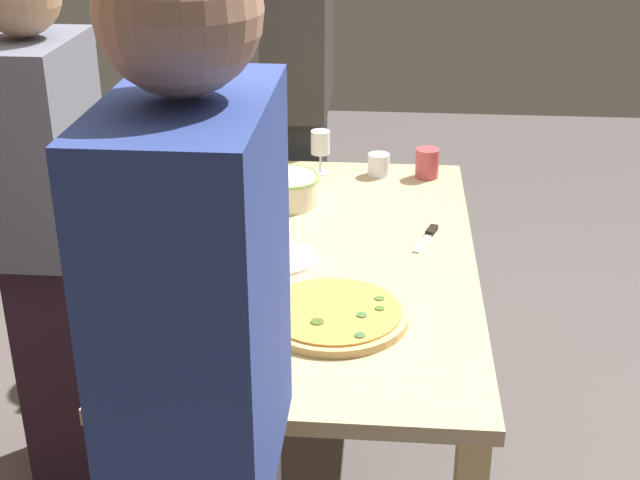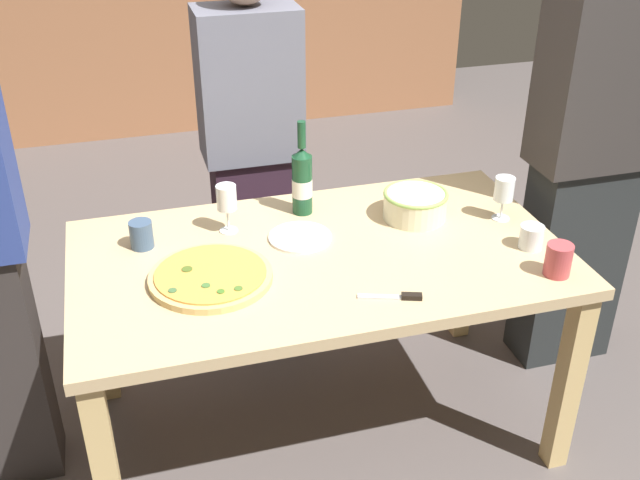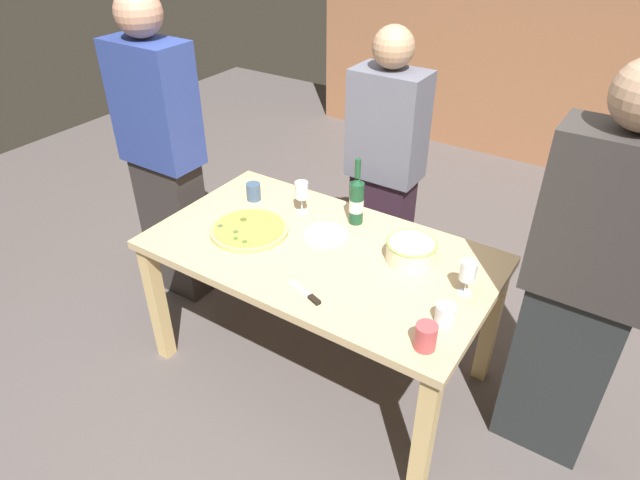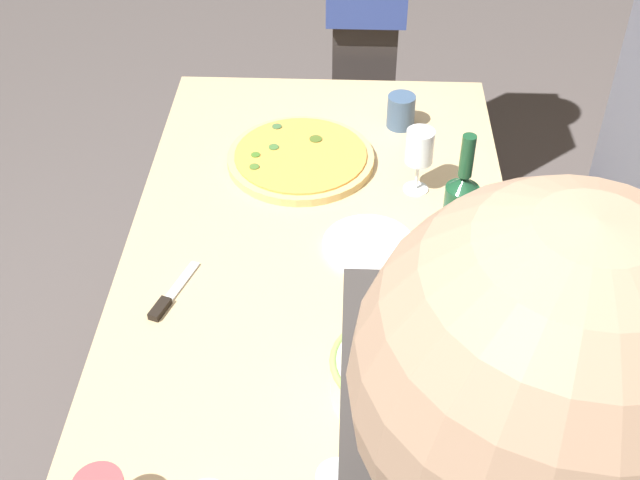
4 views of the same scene
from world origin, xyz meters
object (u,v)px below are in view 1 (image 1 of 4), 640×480
(dining_table, at_px, (320,283))
(person_guest_left, at_px, (299,103))
(wine_bottle, at_px, (219,209))
(wine_glass_near_pizza, at_px, (224,254))
(cup_ceramic, at_px, (216,337))
(side_plate, at_px, (281,258))
(serving_bowl, at_px, (286,188))
(cup_amber, at_px, (427,163))
(pizza, at_px, (334,314))
(wine_glass_by_bottle, at_px, (320,145))
(person_host, at_px, (53,237))
(person_guest_right, at_px, (208,454))
(cup_spare, at_px, (379,165))
(pizza_knife, at_px, (428,235))

(dining_table, relative_size, person_guest_left, 0.91)
(wine_bottle, relative_size, wine_glass_near_pizza, 2.00)
(cup_ceramic, bearing_deg, dining_table, -19.77)
(side_plate, distance_m, person_guest_left, 1.14)
(serving_bowl, xyz_separation_m, wine_glass_near_pizza, (-0.65, 0.08, 0.07))
(cup_ceramic, height_order, side_plate, cup_ceramic)
(cup_amber, bearing_deg, pizza, 165.94)
(wine_glass_by_bottle, xyz_separation_m, person_guest_left, (0.42, 0.12, 0.03))
(side_plate, height_order, person_host, person_host)
(wine_bottle, xyz_separation_m, person_host, (-0.09, 0.47, -0.07))
(wine_glass_near_pizza, height_order, side_plate, wine_glass_near_pizza)
(wine_glass_by_bottle, height_order, person_guest_right, person_guest_right)
(cup_spare, bearing_deg, person_guest_left, 38.30)
(pizza_knife, bearing_deg, side_plate, 114.08)
(cup_amber, xyz_separation_m, person_guest_right, (-1.78, 0.43, 0.10))
(person_guest_right, bearing_deg, cup_spare, -2.92)
(cup_amber, bearing_deg, person_host, 124.14)
(dining_table, relative_size, wine_bottle, 4.65)
(person_host, bearing_deg, cup_spare, 33.93)
(cup_amber, height_order, cup_ceramic, cup_amber)
(cup_ceramic, relative_size, person_host, 0.06)
(cup_ceramic, bearing_deg, pizza, -54.90)
(cup_ceramic, bearing_deg, person_guest_left, -0.78)
(wine_bottle, relative_size, pizza_knife, 1.83)
(person_host, bearing_deg, cup_ceramic, -45.59)
(cup_ceramic, xyz_separation_m, person_host, (0.48, 0.57, 0.01))
(pizza, xyz_separation_m, side_plate, (0.33, 0.18, -0.01))
(pizza, bearing_deg, person_host, 70.26)
(dining_table, distance_m, person_guest_right, 1.14)
(cup_amber, xyz_separation_m, person_guest_left, (0.42, 0.50, 0.09))
(pizza_knife, bearing_deg, person_guest_right, 161.69)
(wine_bottle, bearing_deg, cup_ceramic, -170.30)
(cup_ceramic, bearing_deg, cup_amber, -23.18)
(dining_table, distance_m, serving_bowl, 0.44)
(wine_bottle, height_order, pizza_knife, wine_bottle)
(cup_spare, relative_size, person_guest_right, 0.04)
(dining_table, xyz_separation_m, serving_bowl, (0.39, 0.15, 0.15))
(serving_bowl, relative_size, wine_glass_by_bottle, 1.43)
(wine_bottle, height_order, person_guest_right, person_guest_right)
(cup_spare, xyz_separation_m, side_plate, (-0.72, 0.26, -0.03))
(person_guest_left, bearing_deg, cup_amber, 40.65)
(side_plate, relative_size, person_guest_left, 0.12)
(wine_glass_near_pizza, height_order, wine_glass_by_bottle, wine_glass_near_pizza)
(cup_ceramic, bearing_deg, person_guest_right, -170.01)
(side_plate, bearing_deg, person_host, 92.68)
(wine_bottle, relative_size, cup_spare, 4.36)
(cup_ceramic, relative_size, pizza_knife, 0.50)
(side_plate, relative_size, pizza_knife, 1.14)
(wine_glass_near_pizza, bearing_deg, side_plate, -27.91)
(side_plate, bearing_deg, cup_ceramic, 170.28)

